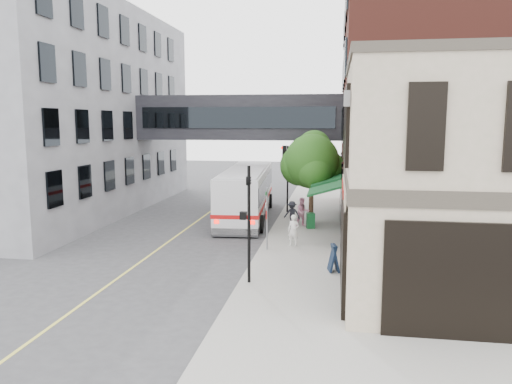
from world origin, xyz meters
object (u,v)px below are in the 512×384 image
(newspaper_box, at_px, (311,221))
(bus, at_px, (246,191))
(pedestrian_a, at_px, (293,230))
(sandwich_board, at_px, (334,258))
(pedestrian_b, at_px, (303,212))
(pedestrian_c, at_px, (292,214))

(newspaper_box, bearing_deg, bus, 129.05)
(pedestrian_a, height_order, sandwich_board, pedestrian_a)
(pedestrian_b, xyz_separation_m, newspaper_box, (0.51, -0.57, -0.39))
(pedestrian_c, relative_size, sandwich_board, 1.35)
(pedestrian_b, bearing_deg, newspaper_box, -68.35)
(bus, xyz_separation_m, pedestrian_c, (3.25, -3.06, -0.86))
(pedestrian_b, distance_m, pedestrian_c, 0.70)
(bus, bearing_deg, sandwich_board, -63.38)
(bus, relative_size, newspaper_box, 13.28)
(pedestrian_a, bearing_deg, newspaper_box, 94.36)
(pedestrian_a, xyz_separation_m, pedestrian_b, (0.13, 4.76, 0.06))
(pedestrian_b, height_order, pedestrian_c, pedestrian_b)
(newspaper_box, distance_m, sandwich_board, 8.28)
(bus, bearing_deg, pedestrian_b, -34.86)
(bus, bearing_deg, newspaper_box, -36.73)
(newspaper_box, bearing_deg, pedestrian_a, -112.83)
(pedestrian_c, height_order, sandwich_board, pedestrian_c)
(bus, xyz_separation_m, pedestrian_a, (3.71, -7.43, -0.85))
(pedestrian_b, distance_m, newspaper_box, 0.86)
(pedestrian_a, relative_size, pedestrian_b, 0.93)
(pedestrian_a, height_order, newspaper_box, pedestrian_a)
(pedestrian_a, xyz_separation_m, pedestrian_c, (-0.46, 4.38, -0.01))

